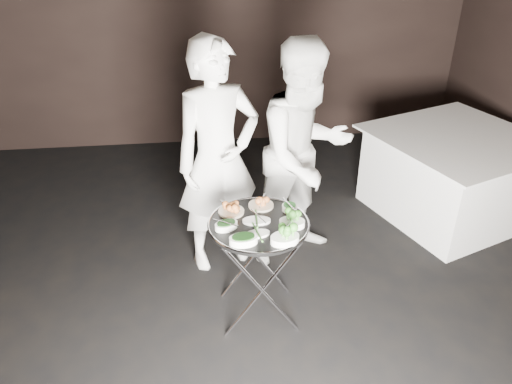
{
  "coord_description": "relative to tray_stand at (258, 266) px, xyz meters",
  "views": [
    {
      "loc": [
        -0.19,
        -2.47,
        2.63
      ],
      "look_at": [
        0.15,
        0.44,
        0.95
      ],
      "focal_mm": 35.0,
      "sensor_mm": 36.0,
      "label": 1
    }
  ],
  "objects": [
    {
      "name": "wall_back",
      "position": [
        -0.15,
        3.23,
        1.06
      ],
      "size": [
        6.0,
        0.05,
        3.0
      ],
      "primitive_type": "cube",
      "color": "black",
      "rests_on": "floor"
    },
    {
      "name": "broccoli_bowl_a",
      "position": [
        0.21,
        -0.06,
        0.39
      ],
      "size": [
        0.19,
        0.15,
        0.07
      ],
      "rotation": [
        0.0,
        0.0,
        -0.18
      ],
      "color": "white",
      "rests_on": "serving_tray"
    },
    {
      "name": "serving_tray",
      "position": [
        0.0,
        0.0,
        0.35
      ],
      "size": [
        0.69,
        0.69,
        0.04
      ],
      "color": "black",
      "rests_on": "tray_stand"
    },
    {
      "name": "tray_stand",
      "position": [
        0.0,
        0.0,
        0.0
      ],
      "size": [
        0.53,
        0.45,
        0.78
      ],
      "rotation": [
        0.0,
        0.0,
        -0.05
      ],
      "color": "silver",
      "rests_on": "floor"
    },
    {
      "name": "asparagus_plate_a",
      "position": [
        -0.01,
        0.01,
        0.37
      ],
      "size": [
        0.19,
        0.12,
        0.04
      ],
      "rotation": [
        0.0,
        0.0,
        -0.06
      ],
      "color": "white",
      "rests_on": "serving_tray"
    },
    {
      "name": "potato_plate_a",
      "position": [
        -0.17,
        0.15,
        0.39
      ],
      "size": [
        0.18,
        0.18,
        0.07
      ],
      "rotation": [
        0.0,
        0.0,
        -0.34
      ],
      "color": "beige",
      "rests_on": "serving_tray"
    },
    {
      "name": "waiter_right",
      "position": [
        0.46,
        0.75,
        0.48
      ],
      "size": [
        1.11,
        1.01,
        1.84
      ],
      "primitive_type": "imported",
      "rotation": [
        0.0,
        0.0,
        0.43
      ],
      "color": "white",
      "rests_on": "floor"
    },
    {
      "name": "spinach_bowl_b",
      "position": [
        -0.12,
        -0.22,
        0.39
      ],
      "size": [
        0.19,
        0.14,
        0.07
      ],
      "rotation": [
        0.0,
        0.0,
        0.1
      ],
      "color": "white",
      "rests_on": "serving_tray"
    },
    {
      "name": "broccoli_bowl_b",
      "position": [
        0.14,
        -0.24,
        0.39
      ],
      "size": [
        0.21,
        0.17,
        0.08
      ],
      "rotation": [
        0.0,
        0.0,
        0.22
      ],
      "color": "white",
      "rests_on": "serving_tray"
    },
    {
      "name": "asparagus_plate_b",
      "position": [
        -0.02,
        -0.14,
        0.37
      ],
      "size": [
        0.18,
        0.12,
        0.03
      ],
      "rotation": [
        0.0,
        0.0,
        0.17
      ],
      "color": "white",
      "rests_on": "serving_tray"
    },
    {
      "name": "dining_table",
      "position": [
        2.02,
        1.2,
        -0.04
      ],
      "size": [
        1.4,
        1.4,
        0.8
      ],
      "rotation": [
        0.0,
        0.0,
        0.36
      ],
      "color": "white",
      "rests_on": "floor"
    },
    {
      "name": "serving_utensils",
      "position": [
        0.02,
        0.07,
        0.41
      ],
      "size": [
        0.58,
        0.44,
        0.01
      ],
      "color": "silver",
      "rests_on": "serving_tray"
    },
    {
      "name": "waiter_left",
      "position": [
        -0.23,
        0.7,
        0.5
      ],
      "size": [
        0.8,
        0.66,
        1.88
      ],
      "primitive_type": "imported",
      "rotation": [
        0.0,
        0.0,
        0.36
      ],
      "color": "white",
      "rests_on": "floor"
    },
    {
      "name": "greens_bowl",
      "position": [
        0.23,
        0.14,
        0.39
      ],
      "size": [
        0.11,
        0.11,
        0.06
      ],
      "rotation": [
        0.0,
        0.0,
        0.18
      ],
      "color": "white",
      "rests_on": "serving_tray"
    },
    {
      "name": "spinach_bowl_a",
      "position": [
        -0.22,
        -0.04,
        0.39
      ],
      "size": [
        0.18,
        0.15,
        0.06
      ],
      "rotation": [
        0.0,
        0.0,
        0.34
      ],
      "color": "white",
      "rests_on": "serving_tray"
    },
    {
      "name": "floor",
      "position": [
        -0.15,
        -0.29,
        -0.46
      ],
      "size": [
        6.0,
        7.0,
        0.05
      ],
      "primitive_type": "cube",
      "color": "black",
      "rests_on": "ground"
    },
    {
      "name": "potato_plate_b",
      "position": [
        0.04,
        0.21,
        0.39
      ],
      "size": [
        0.18,
        0.18,
        0.06
      ],
      "rotation": [
        0.0,
        0.0,
        0.22
      ],
      "color": "beige",
      "rests_on": "serving_tray"
    }
  ]
}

